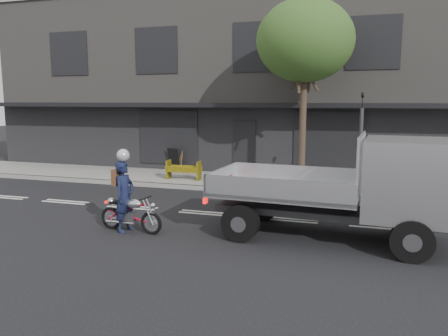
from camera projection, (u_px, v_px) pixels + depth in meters
ground at (206, 213)px, 12.65m from camera, size 80.00×80.00×0.00m
sidewalk at (246, 182)px, 17.08m from camera, size 32.00×3.20×0.15m
kerb at (235, 190)px, 15.57m from camera, size 32.00×0.20×0.15m
building_main at (278, 86)px, 22.71m from camera, size 26.00×10.00×8.00m
street_tree at (305, 41)px, 15.17m from camera, size 3.40×3.40×6.74m
traffic_light_pole at (360, 149)px, 14.33m from camera, size 0.12×0.12×3.50m
motorcycle at (131, 213)px, 10.84m from camera, size 1.78×0.52×0.92m
rider at (125, 196)px, 10.82m from camera, size 0.49×0.69×1.77m
flatbed_ute at (386, 182)px, 9.74m from camera, size 5.56×2.56×2.52m
construction_barrier at (182, 170)px, 17.04m from camera, size 1.40×0.60×0.77m
sandwich_board at (174, 160)px, 19.28m from camera, size 0.75×0.63×1.00m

